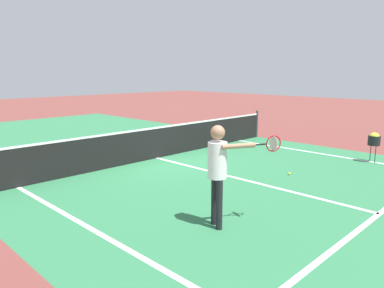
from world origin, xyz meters
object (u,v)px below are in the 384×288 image
ball_hopper (374,139)px  tennis_ball_mid_court (289,174)px  net (157,142)px  player_near (219,164)px

ball_hopper → tennis_ball_mid_court: (-2.94, 1.01, -0.64)m
net → ball_hopper: (4.12, -4.86, 0.18)m
player_near → tennis_ball_mid_court: player_near is taller
net → ball_hopper: bearing=-49.8°
net → ball_hopper: net is taller
ball_hopper → tennis_ball_mid_court: size_ratio=13.25×
player_near → tennis_ball_mid_court: bearing=12.0°
tennis_ball_mid_court → net: bearing=107.0°
player_near → tennis_ball_mid_court: 3.93m
net → ball_hopper: 6.38m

